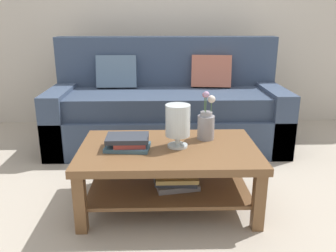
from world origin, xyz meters
TOP-DOWN VIEW (x-y plane):
  - ground_plane at (0.00, 0.00)m, footprint 10.00×10.00m
  - back_wall at (0.00, 1.65)m, footprint 6.40×0.12m
  - couch at (-0.08, 0.80)m, footprint 2.27×0.90m
  - coffee_table at (-0.09, -0.43)m, footprint 1.18×0.74m
  - book_stack_main at (-0.36, -0.45)m, footprint 0.30×0.22m
  - glass_hurricane_vase at (-0.04, -0.42)m, footprint 0.16×0.16m
  - flower_pitcher at (0.17, -0.27)m, footprint 0.12×0.12m

SIDE VIEW (x-z plane):
  - ground_plane at x=0.00m, z-range 0.00..0.00m
  - coffee_table at x=-0.09m, z-range 0.09..0.52m
  - couch at x=-0.08m, z-range -0.17..0.89m
  - book_stack_main at x=-0.36m, z-range 0.43..0.51m
  - flower_pitcher at x=0.17m, z-range 0.37..0.71m
  - glass_hurricane_vase at x=-0.04m, z-range 0.45..0.74m
  - back_wall at x=0.00m, z-range 0.00..2.70m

